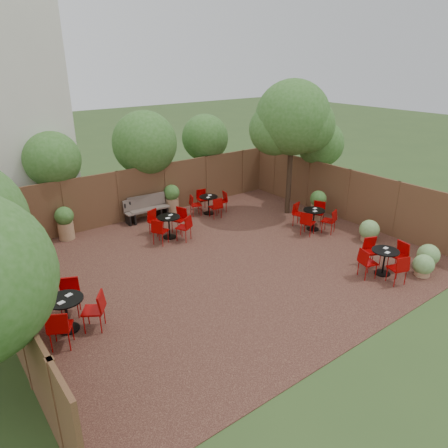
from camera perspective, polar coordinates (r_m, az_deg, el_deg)
ground at (r=13.00m, az=-0.42°, el=-5.25°), size 80.00×80.00×0.00m
courtyard_paving at (r=12.99m, az=-0.42°, el=-5.21°), size 12.00×10.00×0.02m
fence_back at (r=16.60m, az=-10.87°, el=4.24°), size 12.00×0.08×2.00m
fence_left at (r=10.53m, az=-27.90°, el=-8.85°), size 0.08×10.00×2.00m
fence_right at (r=16.65m, az=16.37°, el=3.78°), size 0.08×10.00×2.00m
overhang_foliage at (r=12.22m, az=-17.83°, el=5.66°), size 15.61×10.72×2.75m
courtyard_tree at (r=16.27m, az=9.27°, el=13.51°), size 2.89×2.81×5.16m
park_bench_left at (r=16.43m, az=-10.21°, el=2.28°), size 1.56×0.62×0.94m
park_bench_right at (r=16.33m, az=-10.98°, el=2.00°), size 1.45×0.48×0.89m
bistro_tables at (r=13.35m, az=0.50°, el=-2.26°), size 10.75×8.70×0.95m
planters at (r=15.37m, az=-9.48°, el=1.43°), size 11.40×4.64×1.16m
low_shrubs at (r=14.26m, az=22.97°, el=-2.97°), size 1.52×3.07×0.73m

